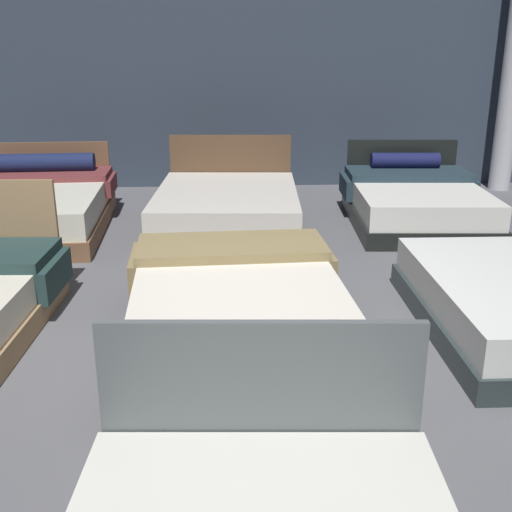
# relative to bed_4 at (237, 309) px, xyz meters

# --- Properties ---
(ground_plane) EXTENTS (18.00, 18.00, 0.02)m
(ground_plane) POSITION_rel_bed_4_xyz_m (0.00, -0.22, -0.26)
(ground_plane) COLOR #5B5B60
(showroom_back_wall) EXTENTS (18.00, 0.06, 3.50)m
(showroom_back_wall) POSITION_rel_bed_4_xyz_m (0.00, 5.12, 1.50)
(showroom_back_wall) COLOR #333D4C
(showroom_back_wall) RESTS_ON ground_plane
(bed_4) EXTENTS (1.57, 1.98, 0.55)m
(bed_4) POSITION_rel_bed_4_xyz_m (0.00, 0.00, 0.00)
(bed_4) COLOR brown
(bed_4) RESTS_ON ground_plane
(bed_6) EXTENTS (1.70, 2.23, 0.84)m
(bed_6) POSITION_rel_bed_4_xyz_m (-2.19, 2.88, 0.02)
(bed_6) COLOR brown
(bed_6) RESTS_ON ground_plane
(bed_7) EXTENTS (1.73, 2.19, 0.90)m
(bed_7) POSITION_rel_bed_4_xyz_m (-0.04, 2.93, -0.03)
(bed_7) COLOR brown
(bed_7) RESTS_ON ground_plane
(bed_8) EXTENTS (1.61, 2.00, 0.84)m
(bed_8) POSITION_rel_bed_4_xyz_m (2.12, 2.93, 0.01)
(bed_8) COLOR black
(bed_8) RESTS_ON ground_plane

